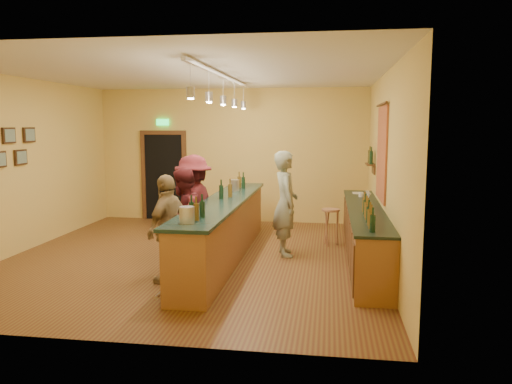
# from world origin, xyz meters

# --- Properties ---
(floor) EXTENTS (7.00, 7.00, 0.00)m
(floor) POSITION_xyz_m (0.00, 0.00, 0.00)
(floor) COLOR #5D2B1A
(floor) RESTS_ON ground
(ceiling) EXTENTS (6.50, 7.00, 0.02)m
(ceiling) POSITION_xyz_m (0.00, 0.00, 3.20)
(ceiling) COLOR silver
(ceiling) RESTS_ON wall_back
(wall_back) EXTENTS (6.50, 0.02, 3.20)m
(wall_back) POSITION_xyz_m (0.00, 3.50, 1.60)
(wall_back) COLOR #E3B855
(wall_back) RESTS_ON floor
(wall_front) EXTENTS (6.50, 0.02, 3.20)m
(wall_front) POSITION_xyz_m (0.00, -3.50, 1.60)
(wall_front) COLOR #E3B855
(wall_front) RESTS_ON floor
(wall_left) EXTENTS (0.02, 7.00, 3.20)m
(wall_left) POSITION_xyz_m (-3.25, 0.00, 1.60)
(wall_left) COLOR #E3B855
(wall_left) RESTS_ON floor
(wall_right) EXTENTS (0.02, 7.00, 3.20)m
(wall_right) POSITION_xyz_m (3.25, 0.00, 1.60)
(wall_right) COLOR #E3B855
(wall_right) RESTS_ON floor
(doorway) EXTENTS (1.15, 0.09, 2.48)m
(doorway) POSITION_xyz_m (-1.70, 3.47, 1.13)
(doorway) COLOR black
(doorway) RESTS_ON wall_back
(tapestry) EXTENTS (0.03, 1.40, 1.60)m
(tapestry) POSITION_xyz_m (3.23, 0.40, 1.85)
(tapestry) COLOR maroon
(tapestry) RESTS_ON wall_right
(bottle_shelf) EXTENTS (0.17, 0.55, 0.54)m
(bottle_shelf) POSITION_xyz_m (3.17, 1.90, 1.67)
(bottle_shelf) COLOR #482715
(bottle_shelf) RESTS_ON wall_right
(back_counter) EXTENTS (0.60, 4.55, 1.27)m
(back_counter) POSITION_xyz_m (2.97, 0.18, 0.49)
(back_counter) COLOR brown
(back_counter) RESTS_ON floor
(tasting_bar) EXTENTS (0.73, 5.10, 1.38)m
(tasting_bar) POSITION_xyz_m (0.55, -0.00, 0.61)
(tasting_bar) COLOR brown
(tasting_bar) RESTS_ON floor
(pendant_track) EXTENTS (0.11, 4.60, 0.50)m
(pendant_track) POSITION_xyz_m (0.55, -0.00, 2.98)
(pendant_track) COLOR silver
(pendant_track) RESTS_ON ceiling
(bartender) EXTENTS (0.61, 0.78, 1.88)m
(bartender) POSITION_xyz_m (1.58, 0.43, 0.94)
(bartender) COLOR gray
(bartender) RESTS_ON floor
(customer_a) EXTENTS (0.73, 0.88, 1.64)m
(customer_a) POSITION_xyz_m (0.00, -0.62, 0.82)
(customer_a) COLOR #59191E
(customer_a) RESTS_ON floor
(customer_b) EXTENTS (0.64, 1.02, 1.62)m
(customer_b) POSITION_xyz_m (0.00, -1.38, 0.81)
(customer_b) COLOR #997A51
(customer_b) RESTS_ON floor
(customer_c) EXTENTS (0.80, 1.24, 1.82)m
(customer_c) POSITION_xyz_m (0.00, 0.03, 0.91)
(customer_c) COLOR #59191E
(customer_c) RESTS_ON floor
(bar_stool) EXTENTS (0.35, 0.35, 0.72)m
(bar_stool) POSITION_xyz_m (2.39, 1.30, 0.57)
(bar_stool) COLOR #A36749
(bar_stool) RESTS_ON floor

